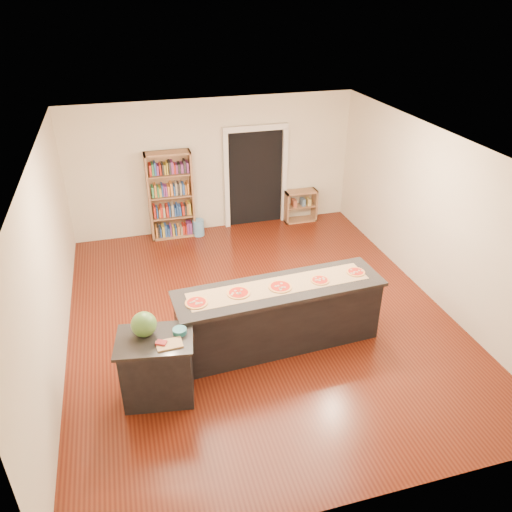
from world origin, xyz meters
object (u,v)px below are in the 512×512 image
object	(u,v)px
side_counter	(158,368)
waste_bin	(198,228)
low_shelf	(300,206)
kitchen_island	(279,316)
bookshelf	(171,196)
watermelon	(144,324)

from	to	relation	value
side_counter	waste_bin	xyz separation A→B (m)	(1.30, 4.57, -0.30)
low_shelf	side_counter	bearing A→B (deg)	-127.95
kitchen_island	bookshelf	distance (m)	4.21
bookshelf	waste_bin	size ratio (longest dim) A/B	5.22
bookshelf	watermelon	xyz separation A→B (m)	(-0.88, -4.56, 0.18)
low_shelf	watermelon	xyz separation A→B (m)	(-3.75, -4.57, 0.74)
bookshelf	watermelon	distance (m)	4.65
kitchen_island	side_counter	xyz separation A→B (m)	(-1.83, -0.62, -0.03)
watermelon	kitchen_island	bearing A→B (deg)	14.86
side_counter	watermelon	world-z (taller)	watermelon
side_counter	waste_bin	bearing A→B (deg)	82.85
kitchen_island	watermelon	xyz separation A→B (m)	(-1.93, -0.51, 0.60)
kitchen_island	low_shelf	distance (m)	4.45
bookshelf	side_counter	bearing A→B (deg)	-99.50
bookshelf	kitchen_island	bearing A→B (deg)	-75.50
waste_bin	watermelon	size ratio (longest dim) A/B	1.11
bookshelf	waste_bin	xyz separation A→B (m)	(0.52, -0.11, -0.75)
low_shelf	waste_bin	bearing A→B (deg)	-177.17
side_counter	low_shelf	distance (m)	5.94
low_shelf	watermelon	world-z (taller)	watermelon
bookshelf	waste_bin	bearing A→B (deg)	-11.65
bookshelf	watermelon	world-z (taller)	bookshelf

